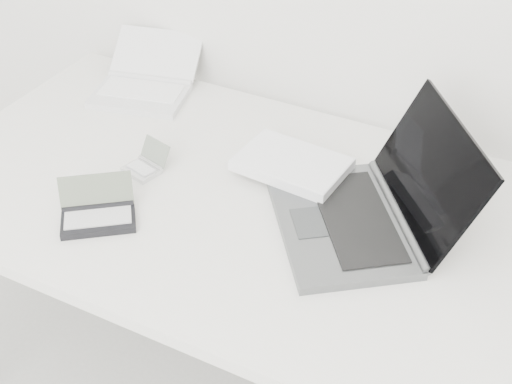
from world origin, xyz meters
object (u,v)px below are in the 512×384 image
at_px(desk, 277,225).
at_px(laptop_large, 345,196).
at_px(palmtop_charcoal, 98,214).
at_px(netbook_open_white, 145,83).

bearing_deg(desk, laptop_large, 24.80).
distance_m(laptop_large, palmtop_charcoal, 0.51).
distance_m(netbook_open_white, palmtop_charcoal, 0.54).
relative_size(laptop_large, netbook_open_white, 1.71).
height_order(laptop_large, netbook_open_white, laptop_large).
bearing_deg(netbook_open_white, desk, -41.98).
distance_m(laptop_large, netbook_open_white, 0.69).
relative_size(desk, netbook_open_white, 4.76).
bearing_deg(palmtop_charcoal, netbook_open_white, 76.98).
xyz_separation_m(desk, netbook_open_white, (-0.53, 0.29, 0.07)).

